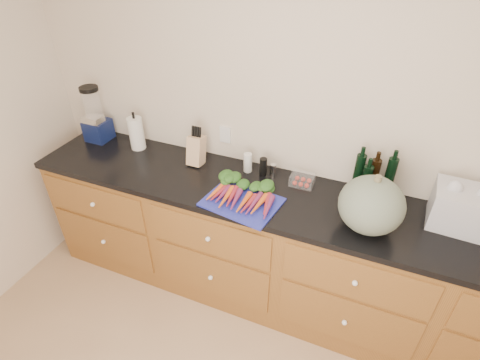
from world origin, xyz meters
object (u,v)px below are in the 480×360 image
at_px(paper_towel, 136,133).
at_px(tomato_box, 302,180).
at_px(knife_block, 196,150).
at_px(blender_appliance, 95,117).
at_px(cutting_board, 242,202).
at_px(carrots, 244,194).
at_px(squash, 371,205).

bearing_deg(paper_towel, tomato_box, 0.46).
bearing_deg(knife_block, blender_appliance, 178.83).
xyz_separation_m(cutting_board, knife_block, (-0.47, 0.30, 0.10)).
height_order(carrots, knife_block, knife_block).
distance_m(blender_appliance, knife_block, 0.87).
bearing_deg(carrots, blender_appliance, 168.19).
xyz_separation_m(carrots, knife_block, (-0.47, 0.26, 0.07)).
xyz_separation_m(carrots, tomato_box, (0.29, 0.29, -0.00)).
bearing_deg(paper_towel, cutting_board, -18.21).
relative_size(blender_appliance, tomato_box, 2.87).
bearing_deg(blender_appliance, knife_block, -1.17).
xyz_separation_m(paper_towel, knife_block, (0.51, -0.02, -0.02)).
distance_m(carrots, blender_appliance, 1.37).
height_order(squash, knife_block, squash).
height_order(knife_block, tomato_box, knife_block).
bearing_deg(blender_appliance, tomato_box, 0.44).
bearing_deg(carrots, tomato_box, 45.43).
bearing_deg(knife_block, tomato_box, 2.28).
relative_size(cutting_board, blender_appliance, 1.04).
distance_m(squash, paper_towel, 1.72).
xyz_separation_m(squash, tomato_box, (-0.44, 0.27, -0.12)).
height_order(blender_appliance, tomato_box, blender_appliance).
distance_m(squash, knife_block, 1.22).
bearing_deg(cutting_board, tomato_box, 49.04).
relative_size(carrots, tomato_box, 2.73).
bearing_deg(knife_block, cutting_board, -32.78).
height_order(cutting_board, knife_block, knife_block).
distance_m(cutting_board, carrots, 0.05).
distance_m(carrots, squash, 0.74).
height_order(blender_appliance, knife_block, blender_appliance).
bearing_deg(blender_appliance, squash, -7.08).
distance_m(cutting_board, squash, 0.74).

